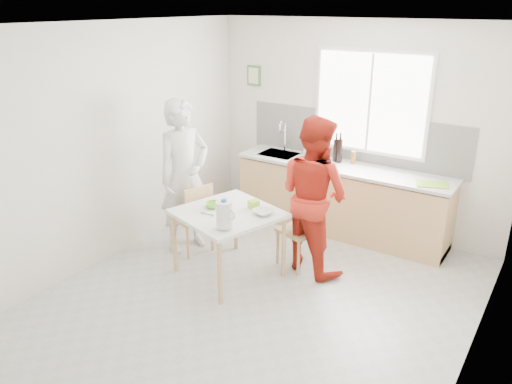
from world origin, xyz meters
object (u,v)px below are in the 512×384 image
at_px(wine_bottle_a, 340,151).
at_px(wine_bottle_b, 336,150).
at_px(dining_table, 228,218).
at_px(chair_left, 194,215).
at_px(person_white, 184,176).
at_px(milk_jug, 224,214).
at_px(chair_far, 304,225).
at_px(bowl_white, 263,212).
at_px(person_red, 314,195).
at_px(bowl_green, 213,205).

bearing_deg(wine_bottle_a, wine_bottle_b, 158.08).
height_order(dining_table, wine_bottle_a, wine_bottle_a).
xyz_separation_m(chair_left, wine_bottle_b, (1.06, 1.63, 0.59)).
distance_m(dining_table, chair_left, 0.71).
bearing_deg(person_white, milk_jug, -103.23).
distance_m(chair_far, wine_bottle_a, 1.28).
bearing_deg(dining_table, bowl_white, 22.82).
relative_size(chair_left, wine_bottle_b, 2.93).
bearing_deg(milk_jug, wine_bottle_a, 100.52).
distance_m(dining_table, wine_bottle_b, 1.92).
bearing_deg(wine_bottle_a, person_red, -78.94).
distance_m(dining_table, person_red, 0.98).
distance_m(bowl_green, milk_jug, 0.59).
bearing_deg(dining_table, person_white, 163.01).
height_order(person_white, wine_bottle_b, person_white).
height_order(bowl_green, bowl_white, bowl_green).
relative_size(dining_table, chair_far, 1.39).
height_order(chair_far, milk_jug, milk_jug).
xyz_separation_m(chair_left, person_white, (-0.17, 0.05, 0.45)).
bearing_deg(person_white, wine_bottle_a, -22.91).
bearing_deg(person_white, wine_bottle_b, -20.89).
relative_size(chair_far, wine_bottle_a, 2.75).
bearing_deg(chair_far, chair_left, -141.68).
relative_size(bowl_white, wine_bottle_b, 0.72).
relative_size(chair_far, person_red, 0.50).
height_order(dining_table, bowl_white, bowl_white).
xyz_separation_m(chair_left, bowl_green, (0.45, -0.19, 0.30)).
relative_size(milk_jug, wine_bottle_a, 0.92).
xyz_separation_m(chair_left, milk_jug, (0.88, -0.56, 0.43)).
relative_size(bowl_green, wine_bottle_a, 0.57).
xyz_separation_m(bowl_green, milk_jug, (0.43, -0.37, 0.13)).
bearing_deg(chair_far, dining_table, -113.20).
relative_size(chair_left, milk_jug, 3.00).
bearing_deg(wine_bottle_b, dining_table, -102.49).
distance_m(chair_far, bowl_white, 0.64).
xyz_separation_m(chair_left, person_red, (1.35, 0.45, 0.40)).
bearing_deg(chair_far, bowl_green, -122.40).
xyz_separation_m(chair_far, wine_bottle_a, (-0.10, 1.12, 0.59)).
xyz_separation_m(bowl_green, bowl_white, (0.57, 0.14, -0.00)).
xyz_separation_m(dining_table, wine_bottle_b, (0.41, 1.83, 0.39)).
relative_size(bowl_green, milk_jug, 0.62).
distance_m(wine_bottle_a, wine_bottle_b, 0.07).
xyz_separation_m(wine_bottle_a, wine_bottle_b, (-0.07, 0.03, -0.01)).
distance_m(person_white, bowl_white, 1.20).
bearing_deg(wine_bottle_a, milk_jug, -96.47).
distance_m(person_white, bowl_green, 0.68).
xyz_separation_m(chair_far, person_white, (-1.40, -0.43, 0.45)).
distance_m(chair_left, bowl_white, 1.06).
xyz_separation_m(dining_table, chair_left, (-0.65, 0.20, -0.19)).
relative_size(milk_jug, wine_bottle_b, 0.98).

